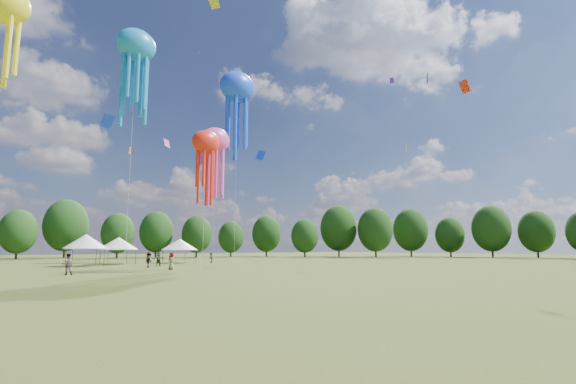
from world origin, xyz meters
TOP-DOWN VIEW (x-y plane):
  - ground at (0.00, 0.00)m, footprint 300.00×300.00m
  - spectator_near at (-7.54, 33.89)m, footprint 0.93×0.75m
  - spectators_far at (2.81, 46.67)m, footprint 33.99×23.01m
  - festival_tents at (-3.19, 53.54)m, footprint 34.26×8.87m
  - show_kites at (2.99, 43.32)m, footprint 46.22×24.02m
  - small_kites at (1.05, 41.00)m, footprint 73.17×64.41m
  - treeline at (-3.87, 62.51)m, footprint 201.57×95.24m

SIDE VIEW (x-z plane):
  - ground at x=0.00m, z-range 0.00..0.00m
  - spectators_far at x=2.81m, z-range -0.05..1.75m
  - spectator_near at x=-7.54m, z-range 0.00..1.82m
  - festival_tents at x=-3.19m, z-range 0.90..4.96m
  - treeline at x=-3.87m, z-range -0.17..13.26m
  - show_kites at x=2.99m, z-range 6.17..37.42m
  - small_kites at x=1.05m, z-range 7.47..51.83m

